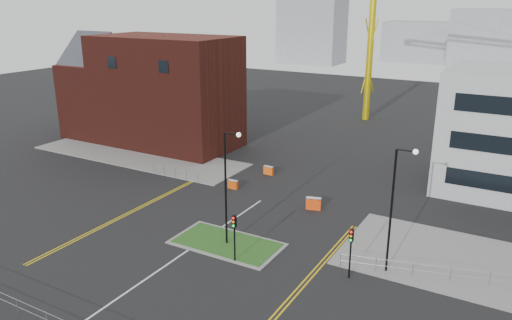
# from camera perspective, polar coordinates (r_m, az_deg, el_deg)

# --- Properties ---
(ground) EXTENTS (200.00, 200.00, 0.00)m
(ground) POSITION_cam_1_polar(r_m,az_deg,el_deg) (35.31, -13.47, -13.76)
(ground) COLOR black
(ground) RESTS_ON ground
(pavement_left) EXTENTS (28.00, 8.00, 0.12)m
(pavement_left) POSITION_cam_1_polar(r_m,az_deg,el_deg) (62.66, -13.35, 0.49)
(pavement_left) COLOR slate
(pavement_left) RESTS_ON ground
(island_kerb) EXTENTS (8.60, 4.60, 0.08)m
(island_kerb) POSITION_cam_1_polar(r_m,az_deg,el_deg) (39.63, -3.36, -9.50)
(island_kerb) COLOR slate
(island_kerb) RESTS_ON ground
(grass_island) EXTENTS (8.00, 4.00, 0.12)m
(grass_island) POSITION_cam_1_polar(r_m,az_deg,el_deg) (39.62, -3.36, -9.48)
(grass_island) COLOR #254C19
(grass_island) RESTS_ON ground
(brick_building) EXTENTS (24.20, 10.07, 14.24)m
(brick_building) POSITION_cam_1_polar(r_m,az_deg,el_deg) (67.36, -12.18, 7.71)
(brick_building) COLOR #461711
(brick_building) RESTS_ON ground
(streetlamp_island) EXTENTS (1.46, 0.36, 9.18)m
(streetlamp_island) POSITION_cam_1_polar(r_m,az_deg,el_deg) (37.36, -3.23, -2.24)
(streetlamp_island) COLOR black
(streetlamp_island) RESTS_ON ground
(streetlamp_right_near) EXTENTS (1.46, 0.36, 9.18)m
(streetlamp_right_near) POSITION_cam_1_polar(r_m,az_deg,el_deg) (34.65, 15.64, -4.54)
(streetlamp_right_near) COLOR black
(streetlamp_right_near) RESTS_ON ground
(traffic_light_island) EXTENTS (0.28, 0.33, 3.65)m
(traffic_light_island) POSITION_cam_1_polar(r_m,az_deg,el_deg) (36.01, -2.50, -7.94)
(traffic_light_island) COLOR black
(traffic_light_island) RESTS_ON ground
(traffic_light_right) EXTENTS (0.28, 0.33, 3.65)m
(traffic_light_right) POSITION_cam_1_polar(r_m,az_deg,el_deg) (34.58, 10.79, -9.41)
(traffic_light_right) COLOR black
(traffic_light_right) RESTS_ON ground
(railing_left) EXTENTS (6.05, 0.05, 1.10)m
(railing_left) POSITION_cam_1_polar(r_m,az_deg,el_deg) (53.91, -9.21, -1.32)
(railing_left) COLOR gray
(railing_left) RESTS_ON ground
(railing_right) EXTENTS (19.05, 5.05, 1.10)m
(railing_right) POSITION_cam_1_polar(r_m,az_deg,el_deg) (37.23, 25.21, -11.95)
(railing_right) COLOR gray
(railing_right) RESTS_ON ground
(centre_line) EXTENTS (0.15, 30.00, 0.01)m
(centre_line) POSITION_cam_1_polar(r_m,az_deg,el_deg) (36.56, -11.31, -12.42)
(centre_line) COLOR silver
(centre_line) RESTS_ON ground
(yellow_left_a) EXTENTS (0.12, 24.00, 0.01)m
(yellow_left_a) POSITION_cam_1_polar(r_m,az_deg,el_deg) (47.34, -13.32, -5.30)
(yellow_left_a) COLOR gold
(yellow_left_a) RESTS_ON ground
(yellow_left_b) EXTENTS (0.12, 24.00, 0.01)m
(yellow_left_b) POSITION_cam_1_polar(r_m,az_deg,el_deg) (47.14, -13.05, -5.38)
(yellow_left_b) COLOR gold
(yellow_left_b) RESTS_ON ground
(yellow_right_a) EXTENTS (0.12, 20.00, 0.01)m
(yellow_right_a) POSITION_cam_1_polar(r_m,az_deg,el_deg) (34.97, 5.46, -13.63)
(yellow_right_a) COLOR gold
(yellow_right_a) RESTS_ON ground
(yellow_right_b) EXTENTS (0.12, 20.00, 0.01)m
(yellow_right_b) POSITION_cam_1_polar(r_m,az_deg,el_deg) (34.87, 5.92, -13.75)
(yellow_right_b) COLOR gold
(yellow_right_b) RESTS_ON ground
(skyline_a) EXTENTS (18.00, 12.00, 22.00)m
(skyline_a) POSITION_cam_1_polar(r_m,az_deg,el_deg) (154.32, 6.44, 15.03)
(skyline_a) COLOR gray
(skyline_a) RESTS_ON ground
(skyline_b) EXTENTS (24.00, 12.00, 16.00)m
(skyline_b) POSITION_cam_1_polar(r_m,az_deg,el_deg) (152.16, 25.96, 12.23)
(skyline_b) COLOR gray
(skyline_b) RESTS_ON ground
(skyline_d) EXTENTS (30.00, 12.00, 12.00)m
(skyline_d) POSITION_cam_1_polar(r_m,az_deg,el_deg) (164.50, 19.81, 12.54)
(skyline_d) COLOR gray
(skyline_d) RESTS_ON ground
(barrier_left) EXTENTS (1.13, 0.42, 0.94)m
(barrier_left) POSITION_cam_1_polar(r_m,az_deg,el_deg) (54.45, 1.45, -1.16)
(barrier_left) COLOR #FF5A0E
(barrier_left) RESTS_ON ground
(barrier_mid) EXTENTS (1.09, 0.39, 0.91)m
(barrier_mid) POSITION_cam_1_polar(r_m,az_deg,el_deg) (50.44, -2.66, -2.76)
(barrier_mid) COLOR #E04C0C
(barrier_mid) RESTS_ON ground
(barrier_right) EXTENTS (1.42, 0.80, 1.13)m
(barrier_right) POSITION_cam_1_polar(r_m,az_deg,el_deg) (45.76, 6.59, -4.91)
(barrier_right) COLOR #FF480E
(barrier_right) RESTS_ON ground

